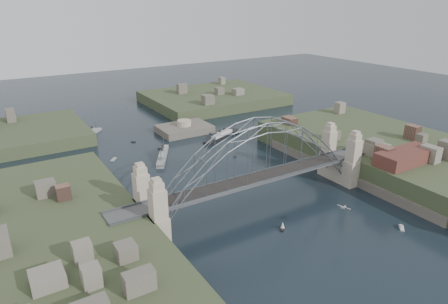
% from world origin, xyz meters
% --- Properties ---
extents(ground, '(500.00, 500.00, 0.00)m').
position_xyz_m(ground, '(0.00, 0.00, 0.00)').
color(ground, black).
rests_on(ground, ground).
extents(bridge, '(84.00, 13.80, 24.60)m').
position_xyz_m(bridge, '(0.00, 0.00, 12.32)').
color(bridge, '#464648').
rests_on(bridge, ground).
extents(shore_west, '(50.50, 90.00, 12.00)m').
position_xyz_m(shore_west, '(-57.32, 0.00, 1.97)').
color(shore_west, '#354025').
rests_on(shore_west, ground).
extents(shore_east, '(50.50, 90.00, 12.00)m').
position_xyz_m(shore_east, '(57.32, 0.00, 1.97)').
color(shore_east, '#354025').
rests_on(shore_east, ground).
extents(headland_nw, '(60.00, 45.00, 9.00)m').
position_xyz_m(headland_nw, '(-55.00, 95.00, 0.50)').
color(headland_nw, '#354025').
rests_on(headland_nw, ground).
extents(headland_ne, '(70.00, 55.00, 9.50)m').
position_xyz_m(headland_ne, '(50.00, 110.00, 0.75)').
color(headland_ne, '#354025').
rests_on(headland_ne, ground).
extents(fort_island, '(22.00, 16.00, 9.40)m').
position_xyz_m(fort_island, '(12.00, 70.00, -0.34)').
color(fort_island, '#544E44').
rests_on(fort_island, ground).
extents(wharf_shed, '(20.00, 8.00, 4.00)m').
position_xyz_m(wharf_shed, '(44.00, -14.00, 10.00)').
color(wharf_shed, '#592D26').
rests_on(wharf_shed, shore_east).
extents(finger_pier, '(4.00, 22.00, 1.40)m').
position_xyz_m(finger_pier, '(39.00, -28.00, 0.70)').
color(finger_pier, '#464648').
rests_on(finger_pier, ground).
extents(naval_cruiser_near, '(12.23, 19.31, 6.15)m').
position_xyz_m(naval_cruiser_near, '(-8.24, 47.08, 0.95)').
color(naval_cruiser_near, '#969C9E').
rests_on(naval_cruiser_near, ground).
extents(naval_cruiser_far, '(11.53, 11.15, 4.76)m').
position_xyz_m(naval_cruiser_far, '(-23.52, 87.74, 0.74)').
color(naval_cruiser_far, '#969C9E').
rests_on(naval_cruiser_far, ground).
extents(ocean_liner, '(21.63, 11.96, 5.49)m').
position_xyz_m(ocean_liner, '(21.87, 54.64, 0.85)').
color(ocean_liner, black).
rests_on(ocean_liner, ground).
extents(aeroplane, '(1.89, 3.33, 0.49)m').
position_xyz_m(aeroplane, '(7.56, -23.38, 7.89)').
color(aeroplane, '#AEAFB5').
extents(small_boat_a, '(2.35, 0.85, 1.43)m').
position_xyz_m(small_boat_a, '(-16.63, 16.79, 0.29)').
color(small_boat_a, silver).
rests_on(small_boat_a, ground).
extents(small_boat_b, '(1.90, 1.89, 0.45)m').
position_xyz_m(small_boat_b, '(14.45, 33.73, 0.15)').
color(small_boat_b, silver).
rests_on(small_boat_b, ground).
extents(small_boat_c, '(2.49, 2.37, 2.38)m').
position_xyz_m(small_boat_c, '(-2.38, -13.54, 0.83)').
color(small_boat_c, silver).
rests_on(small_boat_c, ground).
extents(small_boat_d, '(1.96, 1.95, 0.45)m').
position_xyz_m(small_boat_d, '(21.07, 42.16, 0.15)').
color(small_boat_d, silver).
rests_on(small_boat_d, ground).
extents(small_boat_e, '(3.09, 3.50, 0.45)m').
position_xyz_m(small_boat_e, '(-24.17, 54.44, 0.15)').
color(small_boat_e, silver).
rests_on(small_boat_e, ground).
extents(small_boat_f, '(1.67, 1.75, 0.45)m').
position_xyz_m(small_boat_f, '(-5.54, 55.51, 0.15)').
color(small_boat_f, silver).
rests_on(small_boat_f, ground).
extents(small_boat_g, '(2.57, 2.57, 1.43)m').
position_xyz_m(small_boat_g, '(23.27, -29.09, 0.28)').
color(small_boat_g, silver).
rests_on(small_boat_g, ground).
extents(small_boat_h, '(1.83, 1.64, 0.45)m').
position_xyz_m(small_boat_h, '(-11.58, 69.06, 0.15)').
color(small_boat_h, silver).
rests_on(small_boat_h, ground).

